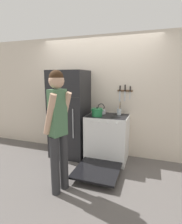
# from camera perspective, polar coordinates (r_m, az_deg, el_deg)

# --- Properties ---
(ground_plane) EXTENTS (14.00, 14.00, 0.00)m
(ground_plane) POSITION_cam_1_polar(r_m,az_deg,el_deg) (4.16, 2.14, -12.69)
(ground_plane) COLOR #5B5654
(wall_back) EXTENTS (10.00, 0.06, 2.55)m
(wall_back) POSITION_cam_1_polar(r_m,az_deg,el_deg) (3.85, 2.41, 5.09)
(wall_back) COLOR beige
(wall_back) RESTS_ON ground_plane
(refrigerator) EXTENTS (0.75, 0.68, 1.83)m
(refrigerator) POSITION_cam_1_polar(r_m,az_deg,el_deg) (3.77, -6.96, -0.66)
(refrigerator) COLOR black
(refrigerator) RESTS_ON ground_plane
(stove_range) EXTENTS (0.81, 1.39, 0.94)m
(stove_range) POSITION_cam_1_polar(r_m,az_deg,el_deg) (3.60, 5.16, -8.67)
(stove_range) COLOR white
(stove_range) RESTS_ON ground_plane
(dutch_oven_pot) EXTENTS (0.26, 0.22, 0.18)m
(dutch_oven_pot) POSITION_cam_1_polar(r_m,az_deg,el_deg) (3.41, 2.00, -0.08)
(dutch_oven_pot) COLOR #237A42
(dutch_oven_pot) RESTS_ON stove_range
(tea_kettle) EXTENTS (0.23, 0.19, 0.22)m
(tea_kettle) POSITION_cam_1_polar(r_m,az_deg,el_deg) (3.65, 3.37, 0.36)
(tea_kettle) COLOR silver
(tea_kettle) RESTS_ON stove_range
(utensil_jar) EXTENTS (0.09, 0.09, 0.27)m
(utensil_jar) POSITION_cam_1_polar(r_m,az_deg,el_deg) (3.57, 9.15, 0.16)
(utensil_jar) COLOR silver
(utensil_jar) RESTS_ON stove_range
(person) EXTENTS (0.36, 0.42, 1.79)m
(person) POSITION_cam_1_polar(r_m,az_deg,el_deg) (2.51, -10.68, -4.41)
(person) COLOR #2D2D30
(person) RESTS_ON ground_plane
(wall_knife_strip) EXTENTS (0.31, 0.03, 0.34)m
(wall_knife_strip) POSITION_cam_1_polar(r_m,az_deg,el_deg) (3.67, 10.99, 6.82)
(wall_knife_strip) COLOR brown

